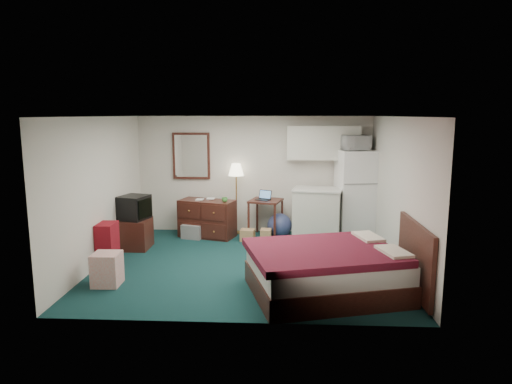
# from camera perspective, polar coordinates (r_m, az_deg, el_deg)

# --- Properties ---
(floor) EXTENTS (5.00, 4.50, 0.01)m
(floor) POSITION_cam_1_polar(r_m,az_deg,el_deg) (7.93, -1.16, -8.95)
(floor) COLOR #0E383A
(floor) RESTS_ON ground
(ceiling) EXTENTS (5.00, 4.50, 0.01)m
(ceiling) POSITION_cam_1_polar(r_m,az_deg,el_deg) (7.52, -1.22, 9.42)
(ceiling) COLOR silver
(ceiling) RESTS_ON walls
(walls) EXTENTS (5.01, 4.51, 2.50)m
(walls) POSITION_cam_1_polar(r_m,az_deg,el_deg) (7.63, -1.19, -0.01)
(walls) COLOR silver
(walls) RESTS_ON floor
(mirror) EXTENTS (0.80, 0.06, 1.00)m
(mirror) POSITION_cam_1_polar(r_m,az_deg,el_deg) (9.94, -8.08, 4.49)
(mirror) COLOR white
(mirror) RESTS_ON walls
(upper_cabinets) EXTENTS (1.50, 0.35, 0.70)m
(upper_cabinets) POSITION_cam_1_polar(r_m,az_deg,el_deg) (9.63, 8.38, 6.11)
(upper_cabinets) COLOR silver
(upper_cabinets) RESTS_ON walls
(headboard) EXTENTS (0.06, 1.56, 1.00)m
(headboard) POSITION_cam_1_polar(r_m,az_deg,el_deg) (6.83, 19.27, -7.77)
(headboard) COLOR black
(headboard) RESTS_ON walls
(dresser) EXTENTS (1.24, 0.84, 0.78)m
(dresser) POSITION_cam_1_polar(r_m,az_deg,el_deg) (9.59, -6.11, -3.30)
(dresser) COLOR black
(dresser) RESTS_ON floor
(floor_lamp) EXTENTS (0.41, 0.41, 1.51)m
(floor_lamp) POSITION_cam_1_polar(r_m,az_deg,el_deg) (9.76, -2.48, -0.84)
(floor_lamp) COLOR #C28539
(floor_lamp) RESTS_ON floor
(desk) EXTENTS (0.76, 0.76, 0.78)m
(desk) POSITION_cam_1_polar(r_m,az_deg,el_deg) (9.55, 1.21, -3.28)
(desk) COLOR black
(desk) RESTS_ON floor
(exercise_ball) EXTENTS (0.53, 0.53, 0.51)m
(exercise_ball) POSITION_cam_1_polar(r_m,az_deg,el_deg) (9.51, 2.96, -4.19)
(exercise_ball) COLOR navy
(exercise_ball) RESTS_ON floor
(kitchen_counter) EXTENTS (1.04, 0.87, 1.02)m
(kitchen_counter) POSITION_cam_1_polar(r_m,az_deg,el_deg) (9.43, 7.65, -2.81)
(kitchen_counter) COLOR silver
(kitchen_counter) RESTS_ON floor
(fridge) EXTENTS (0.85, 0.85, 1.82)m
(fridge) POSITION_cam_1_polar(r_m,az_deg,el_deg) (9.65, 12.35, -0.24)
(fridge) COLOR white
(fridge) RESTS_ON floor
(bed) EXTENTS (2.40, 2.08, 0.66)m
(bed) POSITION_cam_1_polar(r_m,az_deg,el_deg) (6.66, 8.74, -9.77)
(bed) COLOR #500411
(bed) RESTS_ON floor
(tv_stand) EXTENTS (0.57, 0.62, 0.56)m
(tv_stand) POSITION_cam_1_polar(r_m,az_deg,el_deg) (9.05, -14.90, -5.07)
(tv_stand) COLOR black
(tv_stand) RESTS_ON floor
(suitcase) EXTENTS (0.29, 0.46, 0.73)m
(suitcase) POSITION_cam_1_polar(r_m,az_deg,el_deg) (8.17, -18.08, -6.22)
(suitcase) COLOR maroon
(suitcase) RESTS_ON floor
(retail_box) EXTENTS (0.40, 0.40, 0.49)m
(retail_box) POSITION_cam_1_polar(r_m,az_deg,el_deg) (7.28, -18.13, -9.14)
(retail_box) COLOR silver
(retail_box) RESTS_ON floor
(file_bin) EXTENTS (0.48, 0.41, 0.29)m
(file_bin) POSITION_cam_1_polar(r_m,az_deg,el_deg) (9.57, -7.88, -4.87)
(file_bin) COLOR gray
(file_bin) RESTS_ON floor
(cardboard_box_a) EXTENTS (0.31, 0.27, 0.24)m
(cardboard_box_a) POSITION_cam_1_polar(r_m,az_deg,el_deg) (9.28, -1.06, -5.40)
(cardboard_box_a) COLOR olive
(cardboard_box_a) RESTS_ON floor
(cardboard_box_b) EXTENTS (0.23, 0.26, 0.25)m
(cardboard_box_b) POSITION_cam_1_polar(r_m,az_deg,el_deg) (9.24, 1.24, -5.44)
(cardboard_box_b) COLOR olive
(cardboard_box_b) RESTS_ON floor
(laptop) EXTENTS (0.36, 0.34, 0.19)m
(laptop) POSITION_cam_1_polar(r_m,az_deg,el_deg) (9.40, 0.86, -0.45)
(laptop) COLOR black
(laptop) RESTS_ON desk
(crt_tv) EXTENTS (0.62, 0.65, 0.45)m
(crt_tv) POSITION_cam_1_polar(r_m,az_deg,el_deg) (8.97, -15.01, -1.88)
(crt_tv) COLOR black
(crt_tv) RESTS_ON tv_stand
(microwave) EXTENTS (0.62, 0.46, 0.37)m
(microwave) POSITION_cam_1_polar(r_m,az_deg,el_deg) (9.52, 12.29, 6.26)
(microwave) COLOR white
(microwave) RESTS_ON fridge
(book_a) EXTENTS (0.16, 0.02, 0.22)m
(book_a) POSITION_cam_1_polar(r_m,az_deg,el_deg) (9.55, -7.53, -0.35)
(book_a) COLOR olive
(book_a) RESTS_ON dresser
(book_b) EXTENTS (0.17, 0.03, 0.22)m
(book_b) POSITION_cam_1_polar(r_m,az_deg,el_deg) (9.62, -6.19, -0.23)
(book_b) COLOR olive
(book_b) RESTS_ON dresser
(mug) EXTENTS (0.14, 0.11, 0.12)m
(mug) POSITION_cam_1_polar(r_m,az_deg,el_deg) (9.27, -3.94, -0.89)
(mug) COLOR #408D3A
(mug) RESTS_ON dresser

